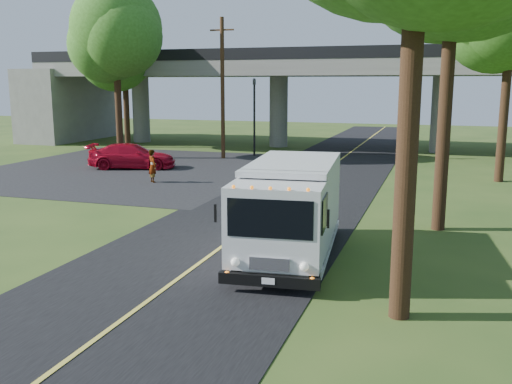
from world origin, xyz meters
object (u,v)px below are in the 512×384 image
at_px(utility_pole, 223,88).
at_px(pedestrian, 153,166).
at_px(step_van, 290,207).
at_px(tree_left_lot, 117,35).
at_px(red_sedan, 132,156).
at_px(tree_left_far, 125,48).
at_px(traffic_signal, 254,109).

distance_m(utility_pole, pedestrian, 10.42).
bearing_deg(step_van, tree_left_lot, 126.86).
bearing_deg(red_sedan, step_van, -153.73).
bearing_deg(red_sedan, utility_pole, -47.76).
bearing_deg(tree_left_far, utility_pole, -22.43).
xyz_separation_m(tree_left_far, pedestrian, (9.32, -13.56, -6.62)).
relative_size(tree_left_far, red_sedan, 1.99).
bearing_deg(red_sedan, tree_left_lot, 21.05).
relative_size(utility_pole, tree_left_far, 0.91).
bearing_deg(traffic_signal, red_sedan, -122.19).
relative_size(tree_left_lot, step_van, 1.58).
relative_size(traffic_signal, utility_pole, 0.58).
bearing_deg(tree_left_lot, step_van, -47.45).
bearing_deg(step_van, tree_left_far, 123.35).
xyz_separation_m(tree_left_lot, red_sedan, (2.88, -3.64, -7.18)).
xyz_separation_m(utility_pole, red_sedan, (-3.41, -5.81, -3.87)).
distance_m(red_sedan, pedestrian, 5.21).
distance_m(traffic_signal, tree_left_far, 11.75).
bearing_deg(tree_left_lot, traffic_signal, 28.11).
relative_size(tree_left_lot, tree_left_far, 1.06).
bearing_deg(traffic_signal, tree_left_far, 170.35).
height_order(utility_pole, pedestrian, utility_pole).
height_order(tree_left_far, red_sedan, tree_left_far).
xyz_separation_m(tree_left_lot, tree_left_far, (-3.00, 6.00, -0.45)).
bearing_deg(pedestrian, red_sedan, -8.20).
distance_m(traffic_signal, step_van, 23.15).
xyz_separation_m(tree_left_far, red_sedan, (5.88, -9.64, -6.73)).
distance_m(utility_pole, red_sedan, 7.77).
height_order(traffic_signal, pedestrian, traffic_signal).
bearing_deg(traffic_signal, pedestrian, -97.16).
bearing_deg(red_sedan, pedestrian, -156.00).
bearing_deg(tree_left_lot, utility_pole, 18.97).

